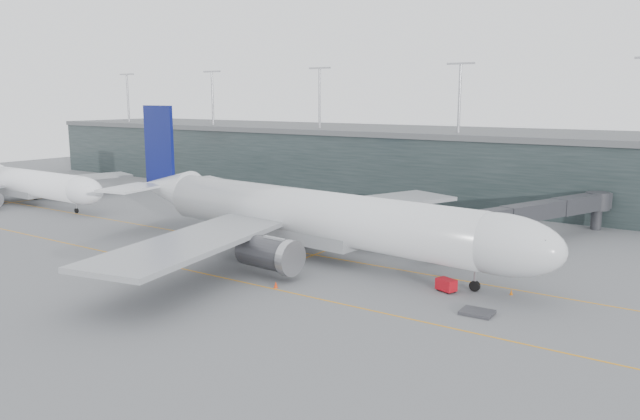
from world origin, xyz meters
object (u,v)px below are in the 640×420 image
Objects in this scene: gse_cart at (446,285)px; main_aircraft at (307,216)px; jet_bridge at (527,209)px; second_aircraft at (21,182)px.

main_aircraft is at bearing -170.38° from gse_cart.
second_aircraft is at bearing -144.35° from jet_bridge.
second_aircraft reaches higher than gse_cart.
second_aircraft is at bearing -176.54° from main_aircraft.
main_aircraft is 28.82× the size of gse_cart.
jet_bridge is at bearing 57.01° from main_aircraft.
main_aircraft is at bearing -107.34° from jet_bridge.
jet_bridge is at bearing 111.33° from gse_cart.
second_aircraft is (-76.99, 1.95, -1.34)m from main_aircraft.
gse_cart is at bearing -2.26° from second_aircraft.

